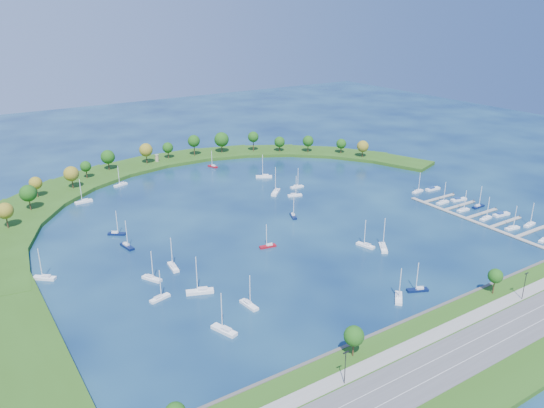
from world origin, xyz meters
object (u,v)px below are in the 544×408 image
moored_boat_1 (418,289)px  docked_boat_3 (530,224)px  moored_boat_14 (224,329)px  moored_boat_0 (297,186)px  moored_boat_4 (276,192)px  docked_boat_5 (501,214)px  moored_boat_6 (264,176)px  moored_boat_15 (383,247)px  dock_system (487,220)px  docked_boat_8 (443,202)px  moored_boat_17 (249,304)px  moored_boat_3 (173,266)px  moored_boat_18 (295,195)px  moored_boat_9 (84,201)px  moored_boat_19 (200,291)px  moored_boat_8 (399,297)px  moored_boat_5 (213,166)px  docked_boat_2 (512,227)px  moored_boat_12 (160,297)px  docked_boat_0 (544,239)px  docked_boat_10 (418,191)px  moored_boat_11 (44,277)px  harbor_tower (157,158)px  docked_boat_4 (486,218)px  moored_boat_21 (152,278)px  moored_boat_16 (268,245)px  moored_boat_2 (293,215)px  docked_boat_6 (463,209)px  docked_boat_9 (459,199)px  docked_boat_11 (433,189)px  moored_boat_7 (117,233)px  moored_boat_20 (127,246)px  moored_boat_10 (121,184)px

moored_boat_1 → docked_boat_3: (89.90, 13.67, -0.01)m
moored_boat_14 → moored_boat_0: bearing=-64.0°
moored_boat_4 → docked_boat_5: 114.91m
moored_boat_6 → moored_boat_15: 111.52m
dock_system → docked_boat_8: size_ratio=7.05×
moored_boat_0 → moored_boat_17: 127.43m
moored_boat_3 → moored_boat_18: 97.89m
moored_boat_9 → docked_boat_5: bearing=138.9°
moored_boat_0 → docked_boat_8: bearing=-46.2°
moored_boat_18 → moored_boat_19: size_ratio=0.79×
moored_boat_4 → moored_boat_8: bearing=34.3°
moored_boat_6 → moored_boat_9: moored_boat_6 is taller
moored_boat_5 → docked_boat_2: bearing=-175.7°
docked_boat_8 → moored_boat_12: bearing=-177.2°
moored_boat_14 → docked_boat_0: 150.87m
moored_boat_4 → docked_boat_10: bearing=104.7°
moored_boat_11 → harbor_tower: bearing=-86.9°
moored_boat_11 → docked_boat_4: size_ratio=1.13×
moored_boat_14 → moored_boat_19: (4.25, 26.12, 0.03)m
moored_boat_12 → docked_boat_10: docked_boat_10 is taller
moored_boat_3 → docked_boat_3: 164.91m
moored_boat_21 → docked_boat_0: bearing=40.5°
moored_boat_19 → docked_boat_3: size_ratio=1.29×
docked_boat_3 → docked_boat_8: size_ratio=0.96×
moored_boat_12 → moored_boat_18: bearing=17.1°
moored_boat_16 → docked_boat_5: size_ratio=1.11×
moored_boat_15 → moored_boat_17: bearing=132.5°
moored_boat_2 → harbor_tower: bearing=-147.9°
moored_boat_14 → moored_boat_18: 129.70m
docked_boat_0 → dock_system: bearing=83.5°
moored_boat_2 → docked_boat_10: size_ratio=0.98×
moored_boat_14 → moored_boat_18: moored_boat_14 is taller
moored_boat_0 → moored_boat_2: size_ratio=1.04×
moored_boat_14 → docked_boat_10: size_ratio=1.21×
moored_boat_0 → docked_boat_0: 127.26m
docked_boat_3 → docked_boat_6: bearing=103.1°
moored_boat_2 → docked_boat_5: bearing=80.1°
docked_boat_6 → docked_boat_9: 15.27m
moored_boat_0 → moored_boat_16: 79.86m
dock_system → moored_boat_15: bearing=176.6°
moored_boat_9 → docked_boat_4: 202.41m
moored_boat_15 → docked_boat_10: 79.58m
docked_boat_11 → docked_boat_5: bearing=-90.5°
docked_boat_2 → moored_boat_7: bearing=157.4°
moored_boat_20 → dock_system: bearing=57.9°
harbor_tower → docked_boat_4: docked_boat_4 is taller
moored_boat_0 → moored_boat_18: 14.17m
moored_boat_10 → docked_boat_9: 186.24m
moored_boat_9 → docked_boat_10: size_ratio=1.16×
dock_system → docked_boat_4: size_ratio=7.26×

